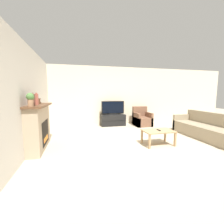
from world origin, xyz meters
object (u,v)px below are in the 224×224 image
object	(u,v)px
tv	(113,108)
couch	(208,130)
fireplace	(39,126)
remote	(159,130)
armchair	(142,119)
coffee_table	(158,132)
potted_plant	(30,99)
mantel_clock	(39,101)
mantel_vase_left	(33,100)
mantel_vase_centre_left	(37,99)
tv_stand	(113,120)

from	to	relation	value
tv	couch	size ratio (longest dim) A/B	0.44
fireplace	remote	xyz separation A→B (m)	(3.26, -0.50, -0.17)
fireplace	remote	size ratio (longest dim) A/B	10.23
armchair	coffee_table	bearing A→B (deg)	-104.95
fireplace	potted_plant	xyz separation A→B (m)	(0.02, -0.66, 0.75)
mantel_clock	coffee_table	world-z (taller)	mantel_clock
fireplace	mantel_vase_left	distance (m)	0.86
mantel_vase_left	tv	world-z (taller)	mantel_vase_left
mantel_clock	remote	size ratio (longest dim) A/B	0.99
fireplace	mantel_vase_left	xyz separation A→B (m)	(0.02, -0.46, 0.72)
potted_plant	mantel_vase_left	bearing A→B (deg)	90.00
mantel_vase_centre_left	potted_plant	distance (m)	0.54
mantel_vase_left	fireplace	bearing A→B (deg)	92.09
tv_stand	couch	distance (m)	3.70
mantel_vase_left	tv_stand	world-z (taller)	mantel_vase_left
fireplace	potted_plant	world-z (taller)	potted_plant
mantel_vase_centre_left	armchair	xyz separation A→B (m)	(3.91, 2.14, -1.05)
armchair	tv	bearing A→B (deg)	166.21
tv	coffee_table	xyz separation A→B (m)	(0.63, -2.84, -0.44)
mantel_vase_centre_left	tv	xyz separation A→B (m)	(2.60, 2.46, -0.53)
fireplace	mantel_clock	xyz separation A→B (m)	(0.02, 0.15, 0.66)
fireplace	tv	xyz separation A→B (m)	(2.62, 2.35, 0.19)
tv_stand	remote	world-z (taller)	tv_stand
mantel_vase_left	coffee_table	size ratio (longest dim) A/B	0.35
mantel_vase_left	tv	distance (m)	3.87
tv	couch	distance (m)	3.73
mantel_vase_left	tv	bearing A→B (deg)	47.18
mantel_vase_left	mantel_clock	distance (m)	0.62
mantel_vase_left	tv	xyz separation A→B (m)	(2.60, 2.81, -0.53)
mantel_clock	potted_plant	bearing A→B (deg)	-90.05
remote	couch	distance (m)	1.93
armchair	coffee_table	world-z (taller)	armchair
mantel_vase_centre_left	tv	distance (m)	3.62
armchair	coffee_table	xyz separation A→B (m)	(-0.67, -2.52, 0.08)
fireplace	mantel_vase_centre_left	distance (m)	0.74
coffee_table	remote	world-z (taller)	remote
fireplace	mantel_vase_left	bearing A→B (deg)	-87.91
tv_stand	tv	size ratio (longest dim) A/B	1.05
mantel_clock	tv_stand	distance (m)	3.55
fireplace	tv_stand	xyz separation A→B (m)	(2.62, 2.35, -0.35)
mantel_vase_centre_left	couch	bearing A→B (deg)	-2.36
fireplace	mantel_clock	world-z (taller)	mantel_clock
tv_stand	armchair	world-z (taller)	armchair
mantel_vase_centre_left	potted_plant	size ratio (longest dim) A/B	1.03
potted_plant	armchair	size ratio (longest dim) A/B	0.34
fireplace	tv	size ratio (longest dim) A/B	1.47
tv_stand	coffee_table	size ratio (longest dim) A/B	1.28
mantel_vase_centre_left	coffee_table	bearing A→B (deg)	-6.57
tv	couch	world-z (taller)	tv
couch	potted_plant	bearing A→B (deg)	-176.36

